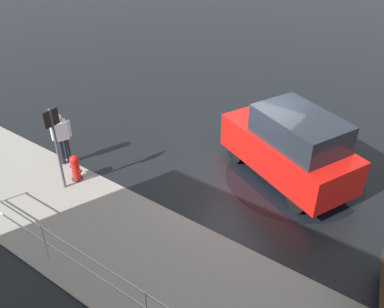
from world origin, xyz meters
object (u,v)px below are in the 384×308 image
(moving_hatchback, at_px, (291,146))
(fire_hydrant, at_px, (76,168))
(sign_post, at_px, (55,138))
(pedestrian, at_px, (62,136))

(moving_hatchback, height_order, fire_hydrant, moving_hatchback)
(moving_hatchback, bearing_deg, sign_post, 40.38)
(moving_hatchback, height_order, sign_post, sign_post)
(fire_hydrant, distance_m, sign_post, 1.26)
(pedestrian, bearing_deg, fire_hydrant, 156.82)
(fire_hydrant, xyz_separation_m, sign_post, (-0.00, 0.44, 1.18))
(pedestrian, bearing_deg, sign_post, 137.01)
(moving_hatchback, relative_size, fire_hydrant, 5.30)
(pedestrian, distance_m, sign_post, 1.34)
(moving_hatchback, bearing_deg, fire_hydrant, 37.04)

